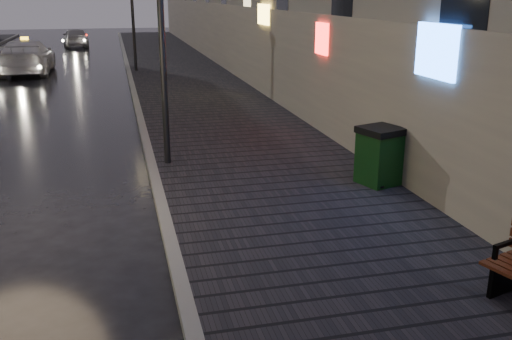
{
  "coord_description": "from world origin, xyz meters",
  "views": [
    {
      "loc": [
        0.86,
        -6.17,
        3.74
      ],
      "look_at": [
        3.07,
        2.81,
        0.85
      ],
      "focal_mm": 40.0,
      "sensor_mm": 36.0,
      "label": 1
    }
  ],
  "objects_px": {
    "lamp_near": "(160,5)",
    "trash_bin": "(380,155)",
    "taxi_mid": "(27,57)",
    "car_far": "(76,37)"
  },
  "relations": [
    {
      "from": "lamp_near",
      "to": "trash_bin",
      "type": "relative_size",
      "value": 4.69
    },
    {
      "from": "trash_bin",
      "to": "taxi_mid",
      "type": "height_order",
      "value": "taxi_mid"
    },
    {
      "from": "trash_bin",
      "to": "lamp_near",
      "type": "bearing_deg",
      "value": 130.29
    },
    {
      "from": "lamp_near",
      "to": "taxi_mid",
      "type": "relative_size",
      "value": 0.96
    },
    {
      "from": "taxi_mid",
      "to": "car_far",
      "type": "height_order",
      "value": "taxi_mid"
    },
    {
      "from": "lamp_near",
      "to": "trash_bin",
      "type": "distance_m",
      "value": 5.35
    },
    {
      "from": "lamp_near",
      "to": "taxi_mid",
      "type": "bearing_deg",
      "value": 106.34
    },
    {
      "from": "taxi_mid",
      "to": "car_far",
      "type": "xyz_separation_m",
      "value": [
        1.49,
        14.03,
        -0.12
      ]
    },
    {
      "from": "car_far",
      "to": "taxi_mid",
      "type": "bearing_deg",
      "value": 76.96
    },
    {
      "from": "trash_bin",
      "to": "car_far",
      "type": "height_order",
      "value": "car_far"
    }
  ]
}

